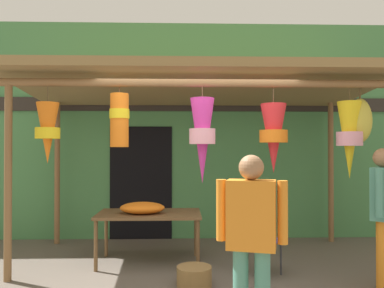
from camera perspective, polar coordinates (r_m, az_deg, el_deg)
ground_plane at (r=4.99m, az=0.93°, el=-19.43°), size 30.00×30.00×0.00m
shop_facade at (r=7.04m, az=0.02°, el=1.96°), size 11.76×0.29×3.87m
market_stall_canopy at (r=5.53m, az=1.97°, el=6.68°), size 5.20×2.37×2.69m
display_table at (r=5.55m, az=-6.33°, el=-10.69°), size 1.44×0.81×0.71m
flower_heap_on_table at (r=5.45m, az=-7.22°, el=-9.33°), size 0.62×0.43×0.16m
folding_chair at (r=5.06m, az=9.60°, el=-13.26°), size 0.56×0.56×0.84m
wicker_basket_by_table at (r=4.75m, az=0.33°, el=-18.97°), size 0.41×0.41×0.23m
vendor_in_orange at (r=4.98m, az=26.42°, el=-8.20°), size 0.42×0.49×1.61m
customer_foreground at (r=3.33m, az=8.76°, el=-12.71°), size 0.57×0.32×1.55m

